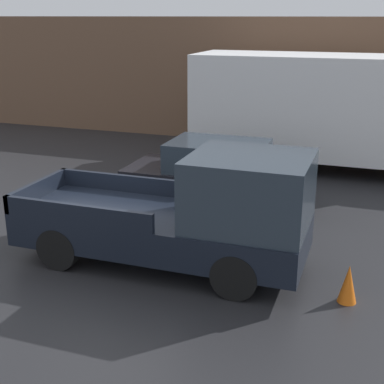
# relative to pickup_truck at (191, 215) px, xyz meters

# --- Properties ---
(ground_plane) EXTENTS (60.00, 60.00, 0.00)m
(ground_plane) POSITION_rel_pickup_truck_xyz_m (-1.74, -0.23, -1.02)
(ground_plane) COLOR #232326
(building_wall) EXTENTS (28.00, 0.15, 4.42)m
(building_wall) POSITION_rel_pickup_truck_xyz_m (-1.74, 10.57, 1.19)
(building_wall) COLOR brown
(building_wall) RESTS_ON ground
(pickup_truck) EXTENTS (5.37, 2.02, 2.22)m
(pickup_truck) POSITION_rel_pickup_truck_xyz_m (0.00, 0.00, 0.00)
(pickup_truck) COLOR black
(pickup_truck) RESTS_ON ground
(car) EXTENTS (4.22, 1.90, 1.59)m
(car) POSITION_rel_pickup_truck_xyz_m (-0.60, 3.44, -0.22)
(car) COLOR black
(car) RESTS_ON ground
(delivery_truck) EXTENTS (8.79, 2.57, 3.37)m
(delivery_truck) POSITION_rel_pickup_truck_xyz_m (1.63, 7.70, 0.78)
(delivery_truck) COLOR white
(delivery_truck) RESTS_ON ground
(traffic_cone) EXTENTS (0.31, 0.31, 0.65)m
(traffic_cone) POSITION_rel_pickup_truck_xyz_m (2.84, -0.40, -0.70)
(traffic_cone) COLOR orange
(traffic_cone) RESTS_ON ground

